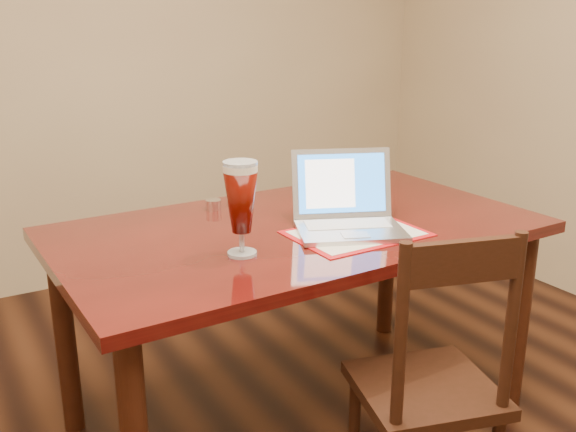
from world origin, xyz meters
TOP-DOWN VIEW (x-y plane):
  - dining_table at (0.27, 0.68)m, footprint 1.73×1.00m
  - dining_chair at (0.36, 0.05)m, footprint 0.50×0.49m

SIDE VIEW (x-z plane):
  - dining_chair at x=0.36m, z-range -0.03..0.94m
  - dining_table at x=0.27m, z-range 0.16..1.27m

